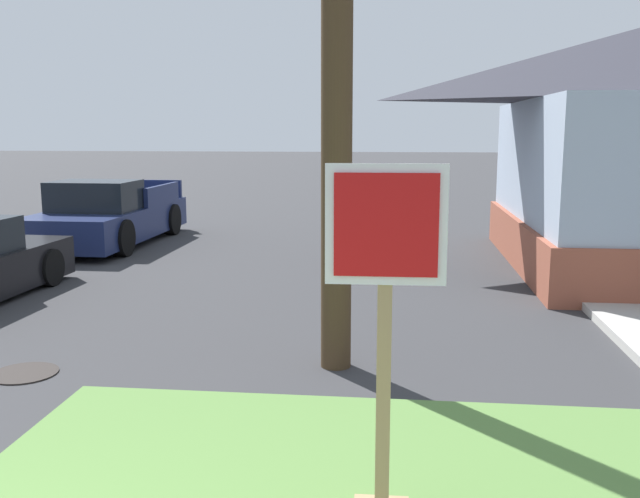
{
  "coord_description": "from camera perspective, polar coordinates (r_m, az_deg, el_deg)",
  "views": [
    {
      "loc": [
        2.74,
        -2.21,
        2.57
      ],
      "look_at": [
        1.93,
        5.04,
        1.32
      ],
      "focal_mm": 39.39,
      "sensor_mm": 36.0,
      "label": 1
    }
  ],
  "objects": [
    {
      "name": "stop_sign",
      "position": [
        4.42,
        5.22,
        -8.36
      ],
      "size": [
        0.73,
        0.29,
        2.29
      ],
      "color": "#A3845B",
      "rests_on": "grass_corner_patch"
    },
    {
      "name": "pickup_truck_navy",
      "position": [
        16.54,
        -16.83,
        2.49
      ],
      "size": [
        2.15,
        5.08,
        1.48
      ],
      "color": "#19234C",
      "rests_on": "ground"
    },
    {
      "name": "manhole_cover",
      "position": [
        8.21,
        -22.89,
        -9.28
      ],
      "size": [
        0.7,
        0.7,
        0.02
      ],
      "primitive_type": "cylinder",
      "color": "black",
      "rests_on": "ground"
    }
  ]
}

